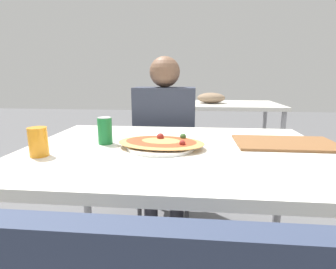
{
  "coord_description": "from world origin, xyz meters",
  "views": [
    {
      "loc": [
        0.07,
        -1.12,
        1.06
      ],
      "look_at": [
        -0.03,
        -0.0,
        0.81
      ],
      "focal_mm": 28.0,
      "sensor_mm": 36.0,
      "label": 1
    }
  ],
  "objects_px": {
    "chair_far_seated": "(166,146)",
    "soda_can": "(105,131)",
    "drink_glass": "(38,142)",
    "person_seated": "(165,126)",
    "dining_table": "(175,162)",
    "pizza_main": "(161,144)"
  },
  "relations": [
    {
      "from": "chair_far_seated",
      "to": "pizza_main",
      "type": "bearing_deg",
      "value": 94.19
    },
    {
      "from": "dining_table",
      "to": "pizza_main",
      "type": "relative_size",
      "value": 3.24
    },
    {
      "from": "soda_can",
      "to": "person_seated",
      "type": "bearing_deg",
      "value": 72.29
    },
    {
      "from": "person_seated",
      "to": "drink_glass",
      "type": "distance_m",
      "value": 0.96
    },
    {
      "from": "pizza_main",
      "to": "soda_can",
      "type": "relative_size",
      "value": 3.29
    },
    {
      "from": "chair_far_seated",
      "to": "drink_glass",
      "type": "distance_m",
      "value": 1.1
    },
    {
      "from": "dining_table",
      "to": "drink_glass",
      "type": "height_order",
      "value": "drink_glass"
    },
    {
      "from": "person_seated",
      "to": "pizza_main",
      "type": "relative_size",
      "value": 2.89
    },
    {
      "from": "chair_far_seated",
      "to": "soda_can",
      "type": "distance_m",
      "value": 0.85
    },
    {
      "from": "dining_table",
      "to": "pizza_main",
      "type": "height_order",
      "value": "pizza_main"
    },
    {
      "from": "chair_far_seated",
      "to": "drink_glass",
      "type": "xyz_separation_m",
      "value": [
        -0.41,
        -0.98,
        0.28
      ]
    },
    {
      "from": "dining_table",
      "to": "person_seated",
      "type": "relative_size",
      "value": 1.12
    },
    {
      "from": "person_seated",
      "to": "soda_can",
      "type": "bearing_deg",
      "value": 72.29
    },
    {
      "from": "soda_can",
      "to": "dining_table",
      "type": "bearing_deg",
      "value": -7.22
    },
    {
      "from": "soda_can",
      "to": "drink_glass",
      "type": "relative_size",
      "value": 1.08
    },
    {
      "from": "drink_glass",
      "to": "person_seated",
      "type": "bearing_deg",
      "value": 64.83
    },
    {
      "from": "dining_table",
      "to": "chair_far_seated",
      "type": "bearing_deg",
      "value": 98.44
    },
    {
      "from": "dining_table",
      "to": "soda_can",
      "type": "xyz_separation_m",
      "value": [
        -0.33,
        0.04,
        0.13
      ]
    },
    {
      "from": "person_seated",
      "to": "chair_far_seated",
      "type": "bearing_deg",
      "value": -90.0
    },
    {
      "from": "dining_table",
      "to": "drink_glass",
      "type": "bearing_deg",
      "value": -162.11
    },
    {
      "from": "dining_table",
      "to": "pizza_main",
      "type": "xyz_separation_m",
      "value": [
        -0.06,
        -0.01,
        0.08
      ]
    },
    {
      "from": "pizza_main",
      "to": "drink_glass",
      "type": "height_order",
      "value": "drink_glass"
    }
  ]
}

